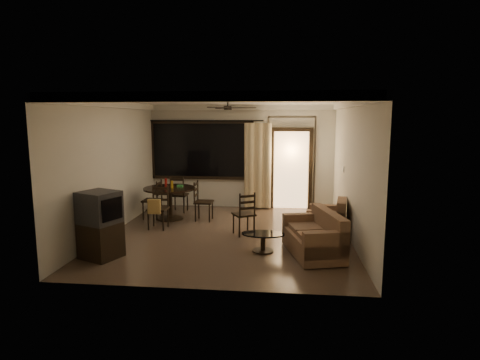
# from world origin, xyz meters

# --- Properties ---
(ground) EXTENTS (5.50, 5.50, 0.00)m
(ground) POSITION_xyz_m (0.00, 0.00, 0.00)
(ground) COLOR #7F6651
(ground) RESTS_ON ground
(room_shell) EXTENTS (5.50, 6.70, 5.50)m
(room_shell) POSITION_xyz_m (0.59, 1.77, 1.83)
(room_shell) COLOR beige
(room_shell) RESTS_ON ground
(dining_table) EXTENTS (1.25, 1.25, 1.00)m
(dining_table) POSITION_xyz_m (-1.59, 1.19, 0.61)
(dining_table) COLOR black
(dining_table) RESTS_ON ground
(dining_chair_west) EXTENTS (0.43, 0.43, 0.95)m
(dining_chair_west) POSITION_xyz_m (-2.04, 1.21, 0.28)
(dining_chair_west) COLOR black
(dining_chair_west) RESTS_ON ground
(dining_chair_east) EXTENTS (0.43, 0.43, 0.95)m
(dining_chair_east) POSITION_xyz_m (-0.76, 1.16, 0.28)
(dining_chair_east) COLOR black
(dining_chair_east) RESTS_ON ground
(dining_chair_south) EXTENTS (0.43, 0.49, 0.95)m
(dining_chair_south) POSITION_xyz_m (-1.62, 0.33, 0.31)
(dining_chair_south) COLOR black
(dining_chair_south) RESTS_ON ground
(dining_chair_north) EXTENTS (0.43, 0.43, 0.95)m
(dining_chair_north) POSITION_xyz_m (-1.57, 1.97, 0.28)
(dining_chair_north) COLOR black
(dining_chair_north) RESTS_ON ground
(tv_cabinet) EXTENTS (0.79, 0.76, 1.19)m
(tv_cabinet) POSITION_xyz_m (-2.05, -1.61, 0.60)
(tv_cabinet) COLOR black
(tv_cabinet) RESTS_ON ground
(sofa) EXTENTS (1.10, 1.59, 0.77)m
(sofa) POSITION_xyz_m (1.74, -1.04, 0.31)
(sofa) COLOR #462D20
(sofa) RESTS_ON ground
(armchair) EXTENTS (0.89, 0.89, 0.77)m
(armchair) POSITION_xyz_m (2.10, 0.12, 0.32)
(armchair) COLOR #462D20
(armchair) RESTS_ON ground
(coffee_table) EXTENTS (0.79, 0.48, 0.35)m
(coffee_table) POSITION_xyz_m (0.78, -0.99, 0.23)
(coffee_table) COLOR black
(coffee_table) RESTS_ON ground
(side_chair) EXTENTS (0.56, 0.56, 0.93)m
(side_chair) POSITION_xyz_m (0.33, 0.06, 0.28)
(side_chair) COLOR black
(side_chair) RESTS_ON ground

